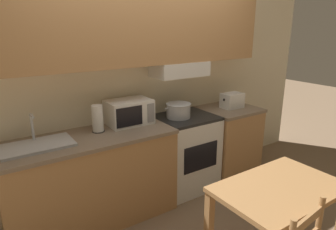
# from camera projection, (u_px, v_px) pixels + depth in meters

# --- Properties ---
(ground_plane) EXTENTS (16.00, 16.00, 0.00)m
(ground_plane) POSITION_uv_depth(u_px,v_px,m) (139.00, 187.00, 3.60)
(ground_plane) COLOR #7F664C
(wall_back) EXTENTS (5.30, 0.38, 2.55)m
(wall_back) POSITION_uv_depth(u_px,v_px,m) (139.00, 56.00, 3.10)
(wall_back) COLOR beige
(wall_back) RESTS_ON ground_plane
(lower_counter_main) EXTENTS (1.60, 0.63, 0.88)m
(lower_counter_main) POSITION_uv_depth(u_px,v_px,m) (92.00, 179.00, 2.87)
(lower_counter_main) COLOR tan
(lower_counter_main) RESTS_ON ground_plane
(lower_counter_right_stub) EXTENTS (0.67, 0.63, 0.88)m
(lower_counter_right_stub) POSITION_uv_depth(u_px,v_px,m) (227.00, 141.00, 3.83)
(lower_counter_right_stub) COLOR tan
(lower_counter_right_stub) RESTS_ON ground_plane
(stove_range) EXTENTS (0.65, 0.58, 0.88)m
(stove_range) POSITION_uv_depth(u_px,v_px,m) (185.00, 152.00, 3.49)
(stove_range) COLOR white
(stove_range) RESTS_ON ground_plane
(cooking_pot) EXTENTS (0.36, 0.28, 0.16)m
(cooking_pot) POSITION_uv_depth(u_px,v_px,m) (178.00, 110.00, 3.29)
(cooking_pot) COLOR #B7BABF
(cooking_pot) RESTS_ON stove_range
(microwave) EXTENTS (0.45, 0.32, 0.25)m
(microwave) POSITION_uv_depth(u_px,v_px,m) (129.00, 112.00, 3.07)
(microwave) COLOR white
(microwave) RESTS_ON lower_counter_main
(toaster) EXTENTS (0.28, 0.17, 0.18)m
(toaster) POSITION_uv_depth(u_px,v_px,m) (232.00, 100.00, 3.68)
(toaster) COLOR white
(toaster) RESTS_ON lower_counter_right_stub
(sink_basin) EXTENTS (0.58, 0.34, 0.26)m
(sink_basin) POSITION_uv_depth(u_px,v_px,m) (37.00, 145.00, 2.51)
(sink_basin) COLOR #B7BABF
(sink_basin) RESTS_ON lower_counter_main
(paper_towel_roll) EXTENTS (0.12, 0.12, 0.26)m
(paper_towel_roll) POSITION_uv_depth(u_px,v_px,m) (98.00, 119.00, 2.84)
(paper_towel_roll) COLOR black
(paper_towel_roll) RESTS_ON lower_counter_main
(dining_table) EXTENTS (0.95, 0.61, 0.73)m
(dining_table) POSITION_uv_depth(u_px,v_px,m) (279.00, 201.00, 2.22)
(dining_table) COLOR #9E7042
(dining_table) RESTS_ON ground_plane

